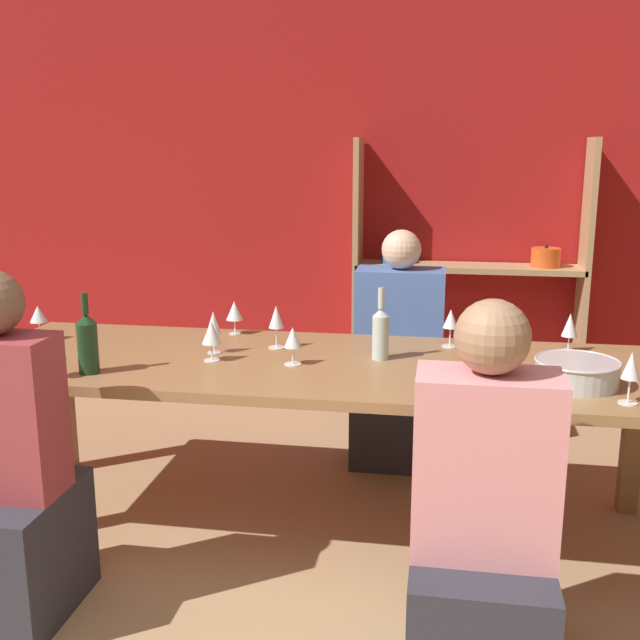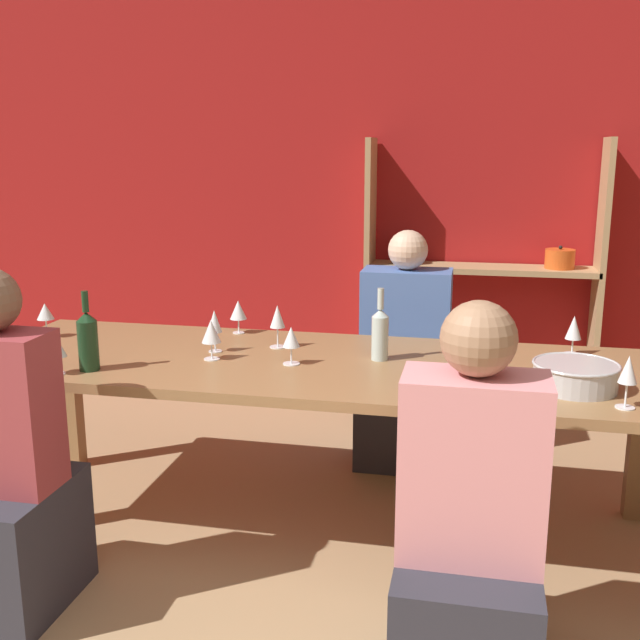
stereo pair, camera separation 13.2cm
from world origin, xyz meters
TOP-DOWN VIEW (x-y plane):
  - wall_back_red at (0.00, 3.83)m, footprint 8.80×0.06m
  - shelf_unit at (0.57, 3.63)m, footprint 1.47×0.30m
  - dining_table at (-0.08, 1.68)m, footprint 2.87×0.95m
  - mixing_bowl at (0.92, 1.52)m, footprint 0.31×0.31m
  - wine_bottle_green at (-0.92, 1.38)m, footprint 0.08×0.08m
  - wine_bottle_dark at (0.17, 1.76)m, footprint 0.07×0.07m
  - wine_glass_red_a at (1.06, 1.34)m, footprint 0.06×0.06m
  - wine_glass_white_a at (-0.54, 2.07)m, footprint 0.08×0.08m
  - wine_glass_red_b at (-0.53, 1.74)m, footprint 0.06×0.06m
  - wine_glass_red_c at (-0.29, 1.86)m, footprint 0.07×0.07m
  - wine_glass_red_d at (0.46, 2.01)m, footprint 0.07×0.07m
  - wine_glass_empty_a at (-0.50, 1.62)m, footprint 0.08×0.08m
  - wine_glass_white_b at (-1.02, 1.30)m, footprint 0.08×0.08m
  - wine_glass_empty_b at (-0.17, 1.62)m, footprint 0.07×0.07m
  - wine_glass_empty_c at (-1.38, 1.82)m, footprint 0.08×0.08m
  - wine_glass_empty_d at (0.96, 2.01)m, footprint 0.07×0.07m
  - cell_phone at (-1.23, 1.36)m, footprint 0.16×0.11m
  - person_near_a at (0.56, 0.89)m, footprint 0.42×0.53m
  - person_far_a at (0.21, 2.56)m, footprint 0.45×0.56m
  - person_near_b at (-1.02, 0.93)m, footprint 0.38×0.48m

SIDE VIEW (x-z plane):
  - person_far_a at x=0.21m, z-range -0.17..1.03m
  - person_near_a at x=0.56m, z-range -0.16..1.03m
  - person_near_b at x=-1.02m, z-range -0.16..1.07m
  - shelf_unit at x=0.57m, z-range -0.27..1.39m
  - dining_table at x=-0.08m, z-range 0.30..1.05m
  - cell_phone at x=-1.23m, z-range 0.75..0.76m
  - mixing_bowl at x=0.92m, z-range 0.75..0.85m
  - wine_glass_white_a at x=-0.54m, z-range 0.78..0.94m
  - wine_glass_empty_b at x=-0.17m, z-range 0.78..0.94m
  - wine_glass_white_b at x=-1.02m, z-range 0.78..0.94m
  - wine_glass_empty_d at x=0.96m, z-range 0.78..0.95m
  - wine_bottle_dark at x=0.17m, z-range 0.71..1.01m
  - wine_glass_empty_a at x=-0.50m, z-range 0.78..0.95m
  - wine_glass_red_d at x=0.46m, z-range 0.78..0.95m
  - wine_glass_empty_c at x=-1.38m, z-range 0.79..0.95m
  - wine_bottle_green at x=-0.92m, z-range 0.71..1.03m
  - wine_glass_red_b at x=-0.53m, z-range 0.79..0.97m
  - wine_glass_red_a at x=1.06m, z-range 0.79..0.97m
  - wine_glass_red_c at x=-0.29m, z-range 0.79..0.97m
  - wall_back_red at x=0.00m, z-range 0.00..2.70m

